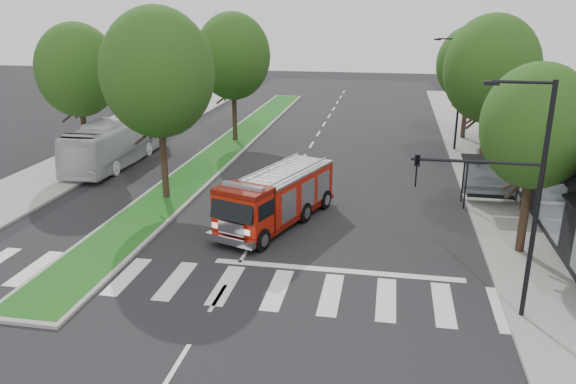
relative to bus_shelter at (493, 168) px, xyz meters
name	(u,v)px	position (x,y,z in m)	size (l,w,h in m)	color
ground	(246,253)	(-11.20, -8.15, -2.04)	(140.00, 140.00, 0.00)	black
sidewalk_right	(508,195)	(1.30, 1.85, -1.96)	(5.00, 80.00, 0.15)	gray
sidewalk_left	(65,170)	(-25.70, 1.85, -1.96)	(5.00, 80.00, 0.15)	gray
median	(228,147)	(-17.20, 9.85, -1.96)	(3.00, 50.00, 0.15)	gray
bus_shelter	(493,168)	(0.00, 0.00, 0.00)	(3.20, 1.60, 2.61)	black
tree_right_near	(537,127)	(0.30, -6.15, 3.47)	(4.40, 4.40, 8.05)	black
tree_right_mid	(491,69)	(0.30, 5.85, 4.45)	(5.60, 5.60, 9.72)	black
tree_right_far	(470,64)	(0.30, 15.85, 3.80)	(5.00, 5.00, 8.73)	black
tree_median_near	(158,73)	(-17.20, -2.15, 4.77)	(5.80, 5.80, 10.16)	black
tree_median_far	(233,56)	(-17.20, 11.85, 4.45)	(5.60, 5.60, 9.72)	black
tree_left_mid	(77,70)	(-25.20, 3.85, 4.12)	(5.20, 5.20, 9.16)	black
streetlight_right_near	(510,186)	(-1.59, -11.65, 2.63)	(4.08, 0.22, 8.00)	black
streetlight_right_far	(458,89)	(-0.85, 11.85, 2.44)	(2.11, 0.20, 8.00)	black
fire_engine	(277,198)	(-10.56, -4.57, -0.71)	(4.87, 8.29, 2.76)	#650E05
city_bus	(118,141)	(-23.20, 4.43, -0.52)	(2.55, 10.90, 3.04)	silver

